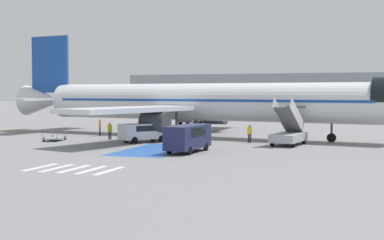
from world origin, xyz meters
TOP-DOWN VIEW (x-y plane):
  - ground_plane at (0.00, 0.00)m, footprint 600.00×600.00m
  - apron_leadline_yellow at (1.32, -0.28)m, footprint 80.78×11.17m
  - apron_stand_patch_blue at (1.32, -13.52)m, footprint 4.89×9.76m
  - apron_walkway_bar_0 at (-1.68, -25.03)m, footprint 0.44×3.60m
  - apron_walkway_bar_1 at (-0.48, -25.03)m, footprint 0.44×3.60m
  - apron_walkway_bar_2 at (0.72, -25.03)m, footprint 0.44×3.60m
  - apron_walkway_bar_3 at (1.92, -25.03)m, footprint 0.44×3.60m
  - apron_walkway_bar_4 at (3.12, -25.03)m, footprint 0.44×3.60m
  - airliner at (0.69, -0.19)m, footprint 47.64×32.92m
  - boarding_stairs_forward at (10.93, -6.11)m, footprint 2.83×5.44m
  - fuel_tanker at (-6.58, 21.14)m, footprint 3.46×9.93m
  - service_van_2 at (-2.32, -7.77)m, footprint 4.18×4.70m
  - service_van_3 at (4.34, -14.24)m, footprint 2.28×5.35m
  - baggage_cart at (-11.12, -9.08)m, footprint 1.95×2.83m
  - ground_crew_0 at (7.14, -4.89)m, footprint 0.44×0.25m
  - ground_crew_1 at (-9.70, -2.68)m, footprint 0.42×0.49m
  - ground_crew_2 at (-6.74, -6.07)m, footprint 0.48×0.45m
  - terminal_building at (2.12, 79.54)m, footprint 88.98×12.10m

SIDE VIEW (x-z plane):
  - ground_plane at x=0.00m, z-range 0.00..0.00m
  - apron_leadline_yellow at x=1.32m, z-range 0.00..0.01m
  - apron_stand_patch_blue at x=1.32m, z-range 0.00..0.01m
  - apron_walkway_bar_0 at x=-1.68m, z-range 0.00..0.01m
  - apron_walkway_bar_1 at x=-0.48m, z-range 0.00..0.01m
  - apron_walkway_bar_2 at x=0.72m, z-range 0.00..0.01m
  - apron_walkway_bar_3 at x=1.92m, z-range 0.00..0.01m
  - apron_walkway_bar_4 at x=3.12m, z-range 0.00..0.01m
  - baggage_cart at x=-11.12m, z-range -0.18..0.69m
  - ground_crew_0 at x=7.14m, z-range 0.12..1.78m
  - ground_crew_2 at x=-6.74m, z-range 0.13..1.84m
  - boarding_stairs_forward at x=10.93m, z-range -1.10..3.14m
  - service_van_2 at x=-2.32m, z-range 0.20..1.95m
  - ground_crew_1 at x=-9.70m, z-range 0.15..2.00m
  - service_van_3 at x=4.34m, z-range 0.21..2.33m
  - fuel_tanker at x=-6.58m, z-range 0.01..3.35m
  - airliner at x=0.69m, z-range -2.05..9.40m
  - terminal_building at x=2.12m, z-range 0.00..9.15m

